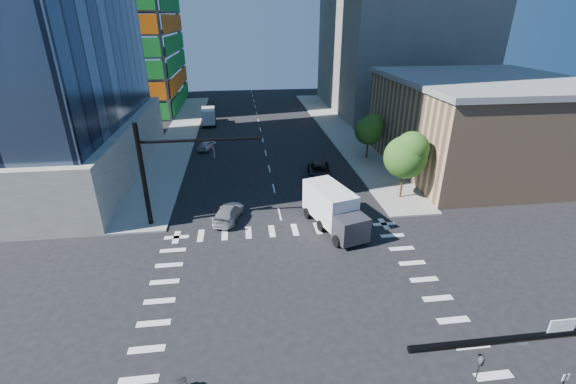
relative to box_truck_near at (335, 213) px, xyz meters
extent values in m
plane|color=black|center=(-4.44, -8.70, -1.53)|extent=(160.00, 160.00, 0.00)
cube|color=silver|center=(-4.44, -8.70, -1.53)|extent=(20.00, 20.00, 0.01)
cube|color=gray|center=(8.06, 31.30, -1.46)|extent=(5.00, 60.00, 0.15)
cube|color=gray|center=(-16.94, 31.30, -1.46)|extent=(5.00, 60.00, 0.15)
cube|color=gray|center=(-34.44, 16.30, 1.47)|extent=(30.00, 30.00, 6.00)
cube|color=tan|center=(20.56, 13.30, 3.47)|extent=(20.00, 22.00, 10.00)
cube|color=slate|center=(20.56, 13.30, 8.77)|extent=(20.50, 22.50, 0.60)
cube|color=slate|center=(22.56, 46.30, 12.47)|extent=(24.00, 30.00, 28.00)
cylinder|color=black|center=(2.06, -20.20, 6.02)|extent=(10.00, 0.24, 0.24)
imported|color=black|center=(-0.44, -20.20, 4.92)|extent=(0.16, 0.20, 1.00)
cube|color=white|center=(2.06, -20.20, 6.37)|extent=(0.90, 0.04, 0.50)
cylinder|color=black|center=(-15.94, 2.80, 3.12)|extent=(0.40, 0.40, 9.00)
cylinder|color=black|center=(-10.94, 2.80, 6.02)|extent=(10.00, 0.24, 0.24)
imported|color=black|center=(-9.94, 2.80, 4.92)|extent=(0.16, 0.20, 1.00)
cylinder|color=#382316|center=(8.06, 5.30, -0.24)|extent=(0.20, 0.20, 2.27)
sphere|color=#224C14|center=(8.06, 5.30, 2.84)|extent=(4.16, 4.16, 4.16)
sphere|color=#3C7527|center=(8.46, 5.00, 3.82)|extent=(3.25, 3.25, 3.25)
cylinder|color=#382316|center=(8.36, 17.30, -0.42)|extent=(0.20, 0.20, 1.92)
sphere|color=#224C14|center=(8.36, 17.30, 2.19)|extent=(3.52, 3.52, 3.52)
sphere|color=#3C7527|center=(8.76, 17.00, 3.02)|extent=(2.75, 2.75, 2.75)
cube|color=silver|center=(6.26, -17.70, 0.47)|extent=(0.30, 0.03, 0.40)
imported|color=black|center=(1.04, 11.78, -0.79)|extent=(3.11, 5.62, 1.49)
imported|color=#BDBDBD|center=(-9.14, 2.93, -0.84)|extent=(3.19, 5.10, 1.38)
imported|color=silver|center=(-12.37, 23.77, -0.87)|extent=(2.69, 4.17, 1.32)
cube|color=white|center=(0.00, 0.00, 0.52)|extent=(4.02, 5.92, 2.81)
cube|color=#39383F|center=(0.00, 0.00, -0.18)|extent=(2.94, 2.57, 2.05)
cube|color=silver|center=(-12.94, 37.95, 0.15)|extent=(2.34, 4.53, 2.30)
cube|color=#39383F|center=(-12.94, 37.95, -0.42)|extent=(2.11, 1.69, 1.68)
camera|label=1|loc=(-7.65, -28.29, 15.20)|focal=24.00mm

